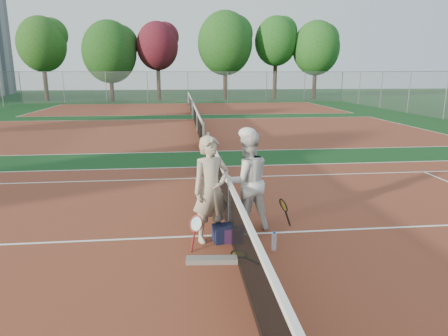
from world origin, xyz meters
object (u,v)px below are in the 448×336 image
object	(u,v)px
racket_red	(196,233)
racket_spare	(239,254)
sports_bag_purple	(234,235)
sports_bag_navy	(224,233)
player_b	(247,181)
water_bottle	(274,242)
player_a	(211,190)
racket_black_held	(283,213)
net_main	(230,209)

from	to	relation	value
racket_red	racket_spare	distance (m)	0.80
sports_bag_purple	sports_bag_navy	bearing A→B (deg)	165.39
player_b	racket_spare	distance (m)	1.47
sports_bag_navy	water_bottle	size ratio (longest dim) A/B	1.30
player_a	water_bottle	world-z (taller)	player_a
player_a	water_bottle	distance (m)	1.39
racket_black_held	racket_spare	size ratio (longest dim) A/B	0.95
player_a	sports_bag_navy	xyz separation A→B (m)	(0.23, -0.08, -0.78)
player_a	racket_red	bearing A→B (deg)	-153.56
racket_black_held	sports_bag_purple	world-z (taller)	racket_black_held
player_b	racket_black_held	size ratio (longest dim) A/B	3.31
net_main	player_b	distance (m)	0.61
racket_black_held	sports_bag_purple	xyz separation A→B (m)	(-1.04, -0.58, -0.15)
net_main	sports_bag_navy	world-z (taller)	net_main
player_b	sports_bag_purple	distance (m)	1.04
sports_bag_navy	player_b	bearing A→B (deg)	47.94
net_main	sports_bag_navy	size ratio (longest dim) A/B	28.18
racket_red	sports_bag_navy	xyz separation A→B (m)	(0.51, 0.23, -0.13)
sports_bag_navy	racket_red	bearing A→B (deg)	-155.39
net_main	racket_red	size ratio (longest dim) A/B	19.26
racket_black_held	sports_bag_navy	size ratio (longest dim) A/B	1.46
player_a	racket_red	world-z (taller)	player_a
net_main	racket_spare	bearing A→B (deg)	-86.82
racket_black_held	racket_spare	distance (m)	1.54
net_main	player_b	world-z (taller)	player_b
racket_spare	water_bottle	size ratio (longest dim) A/B	2.00
sports_bag_navy	sports_bag_purple	xyz separation A→B (m)	(0.16, -0.04, -0.02)
racket_black_held	water_bottle	xyz separation A→B (m)	(-0.41, -1.00, -0.14)
net_main	player_b	size ratio (longest dim) A/B	5.81
player_a	sports_bag_purple	distance (m)	0.90
player_a	sports_bag_navy	bearing A→B (deg)	-40.35
player_b	racket_black_held	distance (m)	0.98
racket_spare	racket_red	bearing A→B (deg)	28.86
racket_black_held	player_b	bearing A→B (deg)	-16.54
player_b	sports_bag_navy	bearing A→B (deg)	35.12
net_main	water_bottle	bearing A→B (deg)	-47.67
player_b	racket_red	distance (m)	1.40
player_b	racket_red	world-z (taller)	player_b
racket_red	racket_spare	xyz separation A→B (m)	(0.68, -0.34, -0.27)
net_main	player_a	distance (m)	0.59
net_main	racket_black_held	distance (m)	1.13
net_main	sports_bag_purple	size ratio (longest dim) A/B	33.08
net_main	water_bottle	world-z (taller)	net_main
player_a	racket_black_held	distance (m)	1.63
net_main	player_a	xyz separation A→B (m)	(-0.35, -0.19, 0.43)
player_b	sports_bag_navy	xyz separation A→B (m)	(-0.47, -0.53, -0.79)
racket_red	racket_spare	world-z (taller)	racket_red
sports_bag_purple	water_bottle	world-z (taller)	water_bottle
player_a	racket_spare	bearing A→B (deg)	-80.00
racket_black_held	sports_bag_navy	distance (m)	1.32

